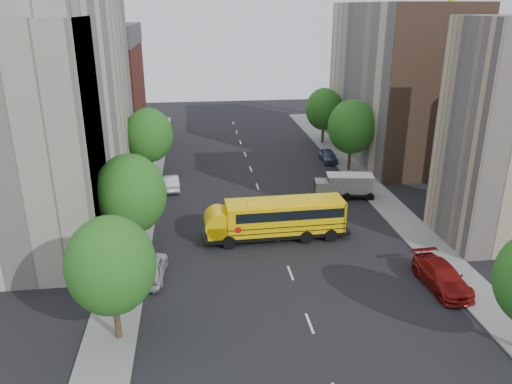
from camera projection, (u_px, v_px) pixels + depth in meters
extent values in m
plane|color=black|center=(273.00, 226.00, 42.48)|extent=(120.00, 120.00, 0.00)
cube|color=slate|center=(140.00, 210.00, 45.75)|extent=(3.00, 80.00, 0.12)
cube|color=slate|center=(381.00, 198.00, 48.47)|extent=(3.00, 80.00, 0.12)
cube|color=silver|center=(257.00, 186.00, 51.77)|extent=(0.15, 64.00, 0.01)
cube|color=beige|center=(54.00, 101.00, 42.42)|extent=(10.00, 26.00, 20.00)
cube|color=maroon|center=(101.00, 98.00, 64.08)|extent=(10.00, 15.00, 13.00)
cube|color=#C6B59A|center=(18.00, 152.00, 33.19)|extent=(10.00, 7.00, 17.00)
cube|color=#C6B59A|center=(395.00, 82.00, 60.03)|extent=(10.00, 22.00, 18.00)
cube|color=brown|center=(437.00, 98.00, 49.81)|extent=(10.10, 0.30, 18.00)
cylinder|color=yellow|center=(450.00, 7.00, 65.66)|extent=(1.00, 1.00, 35.00)
cylinder|color=#38281C|center=(117.00, 318.00, 27.70)|extent=(0.36, 0.36, 2.70)
ellipsoid|color=#1B5416|center=(111.00, 265.00, 26.55)|extent=(4.80, 4.80, 5.52)
cylinder|color=#38281C|center=(135.00, 238.00, 36.96)|extent=(0.36, 0.36, 2.88)
ellipsoid|color=#1B5416|center=(131.00, 194.00, 35.73)|extent=(5.12, 5.12, 5.89)
cylinder|color=#38281C|center=(152.00, 166.00, 53.70)|extent=(0.36, 0.36, 2.81)
ellipsoid|color=#1B5416|center=(149.00, 135.00, 52.49)|extent=(4.99, 4.99, 5.74)
cylinder|color=#38281C|center=(349.00, 158.00, 56.27)|extent=(0.36, 0.36, 2.95)
ellipsoid|color=#1B5416|center=(352.00, 127.00, 55.00)|extent=(5.25, 5.25, 6.04)
cylinder|color=#38281C|center=(323.00, 134.00, 67.46)|extent=(0.36, 0.36, 2.74)
ellipsoid|color=#1B5416|center=(324.00, 109.00, 66.28)|extent=(4.86, 4.86, 5.59)
cube|color=black|center=(276.00, 232.00, 40.09)|extent=(11.74, 3.02, 0.31)
cube|color=yellow|center=(285.00, 216.00, 39.72)|extent=(9.45, 2.89, 2.40)
cube|color=yellow|center=(216.00, 229.00, 39.16)|extent=(1.95, 2.45, 1.04)
cube|color=black|center=(230.00, 213.00, 38.89)|extent=(0.60, 2.41, 1.25)
cube|color=yellow|center=(285.00, 201.00, 39.29)|extent=(9.44, 2.69, 0.15)
cube|color=black|center=(288.00, 209.00, 39.57)|extent=(8.62, 2.93, 0.78)
cube|color=black|center=(285.00, 225.00, 40.01)|extent=(9.45, 2.96, 0.06)
cube|color=black|center=(285.00, 220.00, 39.87)|extent=(9.45, 2.96, 0.06)
cube|color=yellow|center=(342.00, 212.00, 40.42)|extent=(0.24, 2.61, 2.40)
cube|color=yellow|center=(250.00, 202.00, 38.84)|extent=(0.64, 0.64, 0.10)
cube|color=yellow|center=(315.00, 199.00, 39.61)|extent=(0.64, 0.64, 0.10)
cylinder|color=yellow|center=(216.00, 222.00, 38.98)|extent=(2.26, 2.46, 2.19)
cylinder|color=red|center=(237.00, 231.00, 37.95)|extent=(0.52, 0.06, 0.52)
cylinder|color=black|center=(227.00, 243.00, 38.30)|extent=(1.05, 0.34, 1.04)
cylinder|color=black|center=(224.00, 229.00, 40.71)|extent=(1.05, 0.34, 1.04)
cylinder|color=black|center=(308.00, 237.00, 39.24)|extent=(1.05, 0.34, 1.04)
cylinder|color=black|center=(300.00, 224.00, 41.65)|extent=(1.05, 0.34, 1.04)
cylinder|color=black|center=(333.00, 235.00, 39.55)|extent=(1.05, 0.34, 1.04)
cylinder|color=black|center=(324.00, 222.00, 41.95)|extent=(1.05, 0.34, 1.04)
cube|color=black|center=(344.00, 193.00, 48.74)|extent=(5.72, 2.67, 0.27)
cube|color=white|center=(349.00, 184.00, 48.39)|extent=(4.43, 2.38, 1.65)
cube|color=white|center=(323.00, 186.00, 48.56)|extent=(1.54, 1.92, 1.10)
cube|color=silver|center=(350.00, 175.00, 48.09)|extent=(4.63, 2.50, 0.11)
cylinder|color=black|center=(324.00, 197.00, 47.97)|extent=(0.80, 0.35, 0.77)
cylinder|color=black|center=(322.00, 190.00, 49.68)|extent=(0.80, 0.35, 0.77)
cylinder|color=black|center=(347.00, 197.00, 47.91)|extent=(0.80, 0.35, 0.77)
cylinder|color=black|center=(344.00, 190.00, 49.62)|extent=(0.80, 0.35, 0.77)
cylinder|color=black|center=(368.00, 197.00, 47.85)|extent=(0.80, 0.35, 0.77)
cylinder|color=black|center=(365.00, 190.00, 49.56)|extent=(0.80, 0.35, 0.77)
imported|color=#B6B4BB|center=(151.00, 268.00, 34.12)|extent=(2.25, 4.80, 1.59)
imported|color=silver|center=(171.00, 182.00, 50.86)|extent=(1.92, 4.44, 1.42)
imported|color=maroon|center=(442.00, 276.00, 33.03)|extent=(2.49, 5.61, 1.60)
imported|color=#384862|center=(328.00, 156.00, 59.86)|extent=(1.82, 4.24, 1.43)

